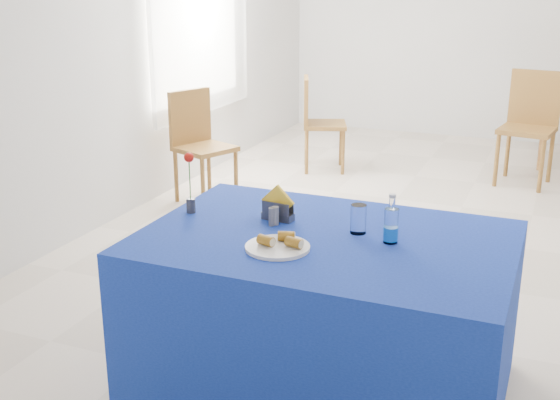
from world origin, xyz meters
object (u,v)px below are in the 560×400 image
at_px(plate, 278,247).
at_px(chair_win_b, 316,117).
at_px(chair_bg_left, 530,119).
at_px(chair_win_a, 198,138).
at_px(blue_table, 324,315).
at_px(water_bottle, 391,227).

distance_m(plate, chair_win_b, 4.03).
relative_size(chair_bg_left, chair_win_a, 1.09).
distance_m(blue_table, water_bottle, 0.53).
bearing_deg(blue_table, chair_win_b, 110.21).
height_order(water_bottle, chair_win_b, water_bottle).
height_order(plate, chair_bg_left, chair_bg_left).
height_order(chair_bg_left, chair_win_b, chair_bg_left).
xyz_separation_m(water_bottle, chair_win_a, (-2.20, 2.30, -0.29)).
bearing_deg(plate, water_bottle, 31.38).
height_order(water_bottle, chair_win_a, water_bottle).
bearing_deg(chair_win_a, plate, -122.40).
relative_size(chair_win_a, chair_win_b, 1.03).
bearing_deg(chair_win_a, chair_bg_left, -34.56).
xyz_separation_m(chair_win_a, chair_win_b, (0.59, 1.29, -0.01)).
distance_m(water_bottle, chair_bg_left, 3.95).
distance_m(chair_win_a, chair_win_b, 1.42).
xyz_separation_m(plate, water_bottle, (0.41, 0.25, 0.06)).
relative_size(blue_table, chair_bg_left, 1.57).
bearing_deg(chair_win_b, plate, 176.35).
distance_m(plate, blue_table, 0.47).
xyz_separation_m(chair_bg_left, chair_win_a, (-2.53, -1.63, -0.05)).
xyz_separation_m(chair_bg_left, chair_win_b, (-1.94, -0.34, -0.06)).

